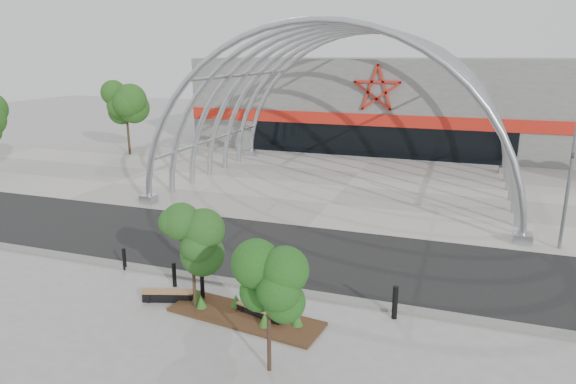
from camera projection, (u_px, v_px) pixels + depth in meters
The scene contains 18 objects.
ground at pixel (253, 284), 19.46m from camera, with size 140.00×140.00×0.00m, color gray.
road at pixel (284, 251), 22.65m from camera, with size 140.00×7.00×0.02m, color black.
forecourt at pixel (346, 186), 33.57m from camera, with size 60.00×17.00×0.04m, color #9B978C.
kerb at pixel (251, 285), 19.22m from camera, with size 60.00×0.50×0.12m, color slate.
arena_building at pixel (390, 101), 48.88m from camera, with size 34.00×15.24×8.00m.
vault_canopy at pixel (346, 187), 33.57m from camera, with size 20.80×15.80×20.36m.
planting_bed at pixel (244, 314), 17.00m from camera, with size 5.42×2.29×0.56m.
signal_pole at pixel (568, 186), 22.16m from camera, with size 0.23×0.79×5.58m.
street_tree_0 at pixel (192, 240), 16.91m from camera, with size 1.53×1.53×3.48m.
street_tree_1 at pixel (268, 289), 13.55m from camera, with size 1.45×1.45×3.42m.
bench_0 at pixel (168, 296), 18.11m from camera, with size 1.84×0.93×0.38m.
bench_1 at pixel (260, 313), 16.92m from camera, with size 1.84×0.89×0.38m.
bollard_0 at pixel (124, 259), 20.66m from camera, with size 0.15×0.15×0.91m, color black.
bollard_1 at pixel (174, 275), 19.16m from camera, with size 0.15×0.15×0.96m, color black.
bollard_2 at pixel (202, 288), 18.09m from camera, with size 0.15×0.15×0.93m, color black.
bollard_3 at pixel (296, 278), 18.68m from camera, with size 0.18×0.18×1.10m, color black.
bollard_4 at pixel (395, 303), 16.82m from camera, with size 0.18×0.18×1.13m, color black.
bg_tree_0 at pixel (126, 100), 42.83m from camera, with size 3.00×3.00×6.45m.
Camera 1 is at (7.15, -16.42, 8.49)m, focal length 32.00 mm.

